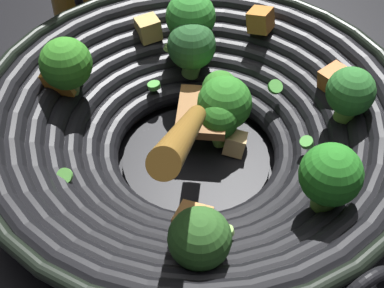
{
  "coord_description": "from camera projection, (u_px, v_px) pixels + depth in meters",
  "views": [
    {
      "loc": [
        0.07,
        -0.38,
        0.44
      ],
      "look_at": [
        -0.0,
        0.0,
        0.03
      ],
      "focal_mm": 52.67,
      "sensor_mm": 36.0,
      "label": 1
    }
  ],
  "objects": [
    {
      "name": "ground_plane",
      "position": [
        196.0,
        164.0,
        0.59
      ],
      "size": [
        4.0,
        4.0,
        0.0
      ],
      "primitive_type": "plane",
      "color": "black"
    },
    {
      "name": "wok",
      "position": [
        197.0,
        125.0,
        0.55
      ],
      "size": [
        0.43,
        0.43,
        0.24
      ],
      "color": "black",
      "rests_on": "ground"
    }
  ]
}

